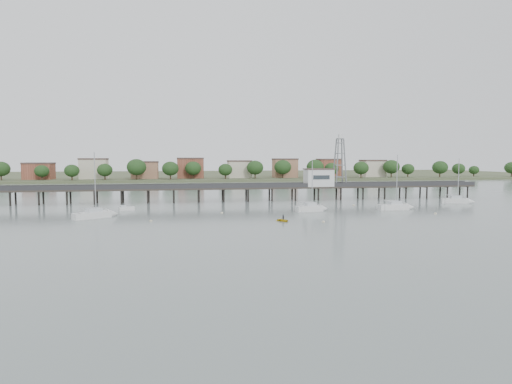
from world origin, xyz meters
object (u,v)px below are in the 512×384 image
at_px(sailboat_c, 315,208).
at_px(sailboat_e, 461,201).
at_px(pier, 235,188).
at_px(white_tender, 126,209).
at_px(sailboat_a, 101,214).
at_px(sailboat_d, 400,207).
at_px(lattice_tower, 340,162).
at_px(yellow_dinghy, 283,221).

bearing_deg(sailboat_c, sailboat_e, 1.00).
height_order(sailboat_e, sailboat_c, sailboat_e).
bearing_deg(pier, white_tender, -148.55).
height_order(pier, sailboat_a, sailboat_a).
xyz_separation_m(sailboat_d, sailboat_e, (23.86, 10.56, 0.01)).
bearing_deg(sailboat_e, sailboat_a, -148.37).
bearing_deg(lattice_tower, sailboat_a, -155.44).
height_order(sailboat_e, yellow_dinghy, sailboat_e).
relative_size(sailboat_d, sailboat_c, 1.13).
bearing_deg(sailboat_d, lattice_tower, 98.81).
relative_size(sailboat_c, sailboat_a, 0.86).
relative_size(sailboat_c, white_tender, 3.23).
height_order(lattice_tower, sailboat_e, lattice_tower).
bearing_deg(sailboat_e, pier, -171.27).
bearing_deg(pier, sailboat_e, -15.05).
height_order(sailboat_d, sailboat_e, sailboat_d).
xyz_separation_m(sailboat_d, sailboat_a, (-68.51, -2.17, -0.00)).
bearing_deg(sailboat_a, sailboat_e, -28.23).
bearing_deg(white_tender, sailboat_a, -129.19).
distance_m(pier, white_tender, 33.26).
height_order(sailboat_e, white_tender, sailboat_e).
xyz_separation_m(sailboat_a, yellow_dinghy, (36.22, -11.90, -0.64)).
relative_size(pier, sailboat_d, 10.76).
relative_size(sailboat_e, yellow_dinghy, 4.30).
bearing_deg(sailboat_a, white_tender, 36.44).
bearing_deg(lattice_tower, pier, -180.00).
bearing_deg(yellow_dinghy, sailboat_a, 136.50).
xyz_separation_m(pier, white_tender, (-28.23, -17.26, -3.37)).
distance_m(lattice_tower, yellow_dinghy, 50.35).
distance_m(sailboat_d, sailboat_c, 21.22).
relative_size(lattice_tower, sailboat_c, 1.26).
height_order(white_tender, yellow_dinghy, yellow_dinghy).
xyz_separation_m(sailboat_d, white_tender, (-64.81, 9.55, -0.22)).
xyz_separation_m(sailboat_c, yellow_dinghy, (-11.08, -14.60, -0.65)).
height_order(sailboat_d, sailboat_a, sailboat_a).
relative_size(sailboat_d, sailboat_a, 0.97).
relative_size(sailboat_a, white_tender, 3.78).
distance_m(pier, yellow_dinghy, 41.29).
xyz_separation_m(pier, sailboat_e, (60.45, -16.26, -3.15)).
height_order(pier, white_tender, pier).
height_order(lattice_tower, white_tender, lattice_tower).
relative_size(lattice_tower, white_tender, 4.07).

